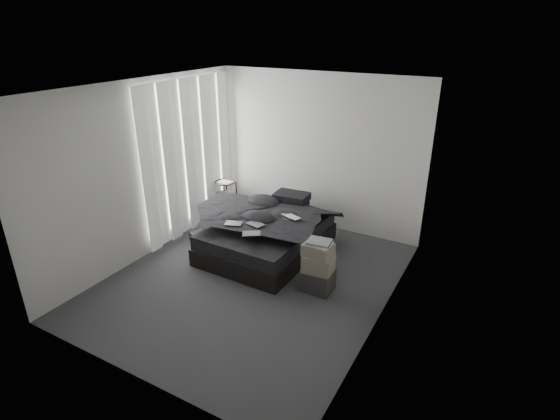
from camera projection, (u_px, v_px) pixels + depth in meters
The scene contains 25 objects.
floor at pixel (252, 279), 6.07m from camera, with size 3.60×4.20×0.01m, color #333335.
ceiling at pixel (246, 87), 5.04m from camera, with size 3.60×4.20×0.01m, color white.
wall_back at pixel (318, 153), 7.24m from camera, with size 3.60×0.01×2.60m, color silver.
wall_front at pixel (121, 266), 3.87m from camera, with size 3.60×0.01×2.60m, color silver.
wall_left at pixel (146, 171), 6.36m from camera, with size 0.01×4.20×2.60m, color silver.
wall_right at pixel (388, 221), 4.75m from camera, with size 0.01×4.20×2.60m, color silver.
window_left at pixel (187, 153), 7.05m from camera, with size 0.02×2.00×2.30m, color white.
curtain_left at pixel (190, 157), 7.06m from camera, with size 0.06×2.12×2.48m, color white.
bed at pixel (267, 243), 6.77m from camera, with size 1.47×1.94×0.26m, color black.
mattress at pixel (267, 230), 6.68m from camera, with size 1.41×1.88×0.21m, color black.
duvet at pixel (265, 218), 6.56m from camera, with size 1.43×1.66×0.23m, color black.
pillow_lower at pixel (289, 203), 7.23m from camera, with size 0.58×0.40×0.13m, color black.
pillow_upper at pixel (292, 197), 7.13m from camera, with size 0.55×0.38×0.12m, color black.
laptop at pixel (289, 213), 6.41m from camera, with size 0.31×0.20×0.02m, color silver.
comic_a at pixel (233, 219), 6.25m from camera, with size 0.24×0.16×0.01m, color black.
comic_b at pixel (255, 219), 6.23m from camera, with size 0.24×0.16×0.01m, color black.
comic_c at pixel (251, 228), 5.94m from camera, with size 0.24×0.16×0.01m, color black.
side_stand at pixel (226, 200), 7.90m from camera, with size 0.36×0.36×0.67m, color black.
papers at pixel (225, 182), 7.75m from camera, with size 0.26×0.19×0.01m, color white.
floor_books at pixel (197, 235), 7.16m from camera, with size 0.15×0.22×0.15m, color black.
box_lower at pixel (317, 280), 5.78m from camera, with size 0.40×0.32×0.30m, color black.
box_mid at pixel (318, 263), 5.66m from camera, with size 0.38×0.30×0.23m, color #685F52.
box_upper at pixel (318, 250), 5.60m from camera, with size 0.36×0.29×0.16m, color #685F52.
art_book_white at pixel (319, 243), 5.56m from camera, with size 0.31×0.25×0.03m, color silver.
art_book_snake at pixel (319, 242), 5.54m from camera, with size 0.30×0.24×0.03m, color silver.
Camera 1 is at (2.87, -4.34, 3.30)m, focal length 28.00 mm.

